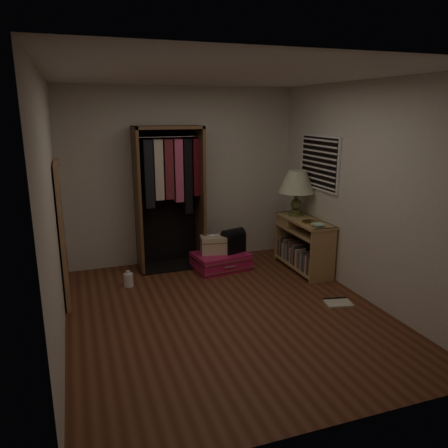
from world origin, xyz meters
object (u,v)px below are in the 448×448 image
Objects in this scene: pink_suitcase at (221,261)px; white_jug at (129,280)px; console_bookshelf at (302,242)px; train_case at (214,244)px; black_bag at (233,240)px; floor_mirror at (63,233)px; table_lamp at (297,183)px; open_wardrobe at (171,185)px.

white_jug is (-1.36, -0.22, -0.03)m from pink_suitcase.
console_bookshelf is at bearing -2.87° from white_jug.
train_case is at bearing 148.76° from pink_suitcase.
console_bookshelf is 3.03× the size of black_bag.
floor_mirror reaches higher than white_jug.
white_jug is at bearing -177.60° from table_lamp.
console_bookshelf is at bearing -39.10° from black_bag.
floor_mirror is (-1.48, -0.77, -0.37)m from open_wardrobe.
train_case is 0.62× the size of table_lamp.
black_bag is (2.30, 0.40, -0.43)m from floor_mirror.
black_bag is at bearing -24.35° from open_wardrobe.
table_lamp is (0.94, -0.12, 0.81)m from black_bag.
black_bag reaches higher than white_jug.
black_bag is at bearing 159.51° from console_bookshelf.
table_lamp is at bearing 1.80° from train_case.
floor_mirror is 1.96× the size of pink_suitcase.
floor_mirror is 2.27m from pink_suitcase.
console_bookshelf is at bearing -8.43° from train_case.
train_case is at bearing 162.34° from console_bookshelf.
black_bag is 1.25m from table_lamp.
pink_suitcase is at bearing -30.66° from open_wardrobe.
floor_mirror is 4.13× the size of train_case.
open_wardrobe reaches higher than table_lamp.
train_case is 1.51m from table_lamp.
table_lamp reaches higher than train_case.
train_case is 0.29m from black_bag.
console_bookshelf is 1.29× the size of pink_suitcase.
train_case is (-1.22, 0.39, -0.02)m from console_bookshelf.
floor_mirror reaches higher than black_bag.
train_case reaches higher than white_jug.
floor_mirror reaches higher than console_bookshelf.
console_bookshelf is 0.87m from table_lamp.
black_bag is at bearing -7.67° from pink_suitcase.
open_wardrobe is at bearing 157.69° from console_bookshelf.
console_bookshelf is 1.28m from train_case.
floor_mirror is 7.78× the size of white_jug.
pink_suitcase is 2.34× the size of black_bag.
pink_suitcase is at bearing 10.69° from floor_mirror.
table_lamp is at bearing -15.58° from open_wardrobe.
open_wardrobe reaches higher than pink_suitcase.
console_bookshelf is 2.51m from white_jug.
black_bag is (0.82, -0.37, -0.80)m from open_wardrobe.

